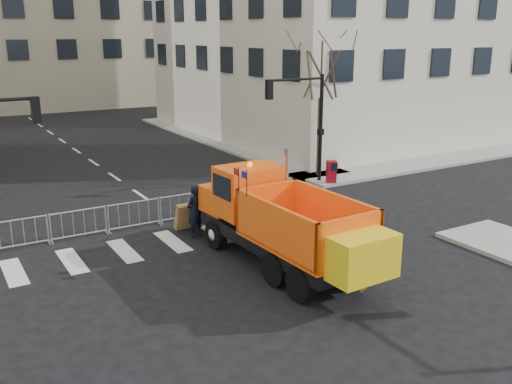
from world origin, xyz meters
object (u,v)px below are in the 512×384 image
plow_truck (284,221)px  cop_c (237,207)px  cop_b (219,207)px  cop_a (194,211)px  newspaper_box (331,172)px

plow_truck → cop_c: plow_truck is taller
cop_b → cop_c: size_ratio=0.97×
cop_a → newspaper_box: cop_a is taller
cop_a → cop_c: cop_a is taller
cop_b → newspaper_box: cop_b is taller
plow_truck → newspaper_box: bearing=-48.3°
cop_a → cop_c: (1.75, -0.04, -0.10)m
cop_a → cop_b: size_ratio=1.14×
plow_truck → newspaper_box: (7.66, 7.33, -0.88)m
cop_a → cop_b: cop_a is taller
cop_b → cop_c: cop_c is taller
cop_b → newspaper_box: size_ratio=1.58×
plow_truck → cop_a: bearing=14.7°
cop_a → cop_b: 1.25m
newspaper_box → cop_a: bearing=-136.2°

